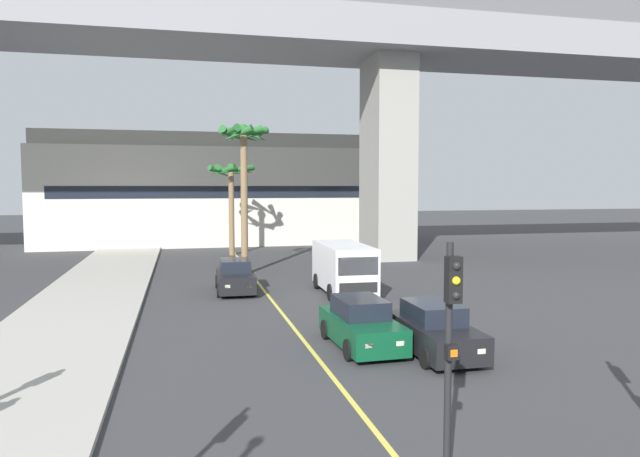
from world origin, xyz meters
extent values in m
cube|color=#ADA89E|center=(-8.00, 16.00, 0.07)|extent=(4.80, 80.00, 0.15)
cube|color=#DBCC4C|center=(0.00, 24.00, 0.00)|extent=(0.14, 56.00, 0.01)
cube|color=gray|center=(0.00, 36.82, 15.19)|extent=(88.55, 8.00, 2.40)
cube|color=#5C5C60|center=(0.00, 40.52, 17.29)|extent=(88.55, 0.50, 1.80)
cube|color=gray|center=(10.29, 36.82, 7.00)|extent=(2.80, 4.40, 13.99)
cube|color=beige|center=(0.00, 50.65, 4.19)|extent=(31.56, 8.00, 8.39)
cube|color=#9C998D|center=(0.00, 50.65, 8.99)|extent=(30.93, 7.20, 1.20)
cube|color=black|center=(0.00, 46.63, 4.61)|extent=(28.40, 0.04, 1.00)
cube|color=#0C4728|center=(1.62, 15.15, 0.58)|extent=(1.82, 4.15, 0.80)
cube|color=black|center=(1.61, 15.30, 1.26)|extent=(1.45, 2.09, 0.60)
cube|color=#F2EDCC|center=(2.14, 13.15, 0.63)|extent=(0.24, 0.09, 0.14)
cube|color=#F2EDCC|center=(1.21, 13.12, 0.63)|extent=(0.24, 0.09, 0.14)
cylinder|color=black|center=(2.46, 13.90, 0.32)|extent=(0.24, 0.65, 0.64)
cylinder|color=black|center=(0.85, 13.85, 0.32)|extent=(0.24, 0.65, 0.64)
cylinder|color=black|center=(2.39, 16.44, 0.32)|extent=(0.24, 0.65, 0.64)
cylinder|color=black|center=(0.77, 16.39, 0.32)|extent=(0.24, 0.65, 0.64)
cube|color=black|center=(-1.40, 25.87, 0.58)|extent=(1.81, 4.15, 0.80)
cube|color=black|center=(-1.40, 26.02, 1.26)|extent=(1.45, 2.09, 0.60)
cube|color=#F2EDCC|center=(-0.99, 23.85, 0.63)|extent=(0.24, 0.09, 0.14)
cube|color=#F2EDCC|center=(-1.93, 23.88, 0.63)|extent=(0.24, 0.09, 0.14)
cylinder|color=black|center=(-0.63, 24.58, 0.32)|extent=(0.24, 0.65, 0.64)
cylinder|color=black|center=(-2.24, 24.62, 0.32)|extent=(0.24, 0.65, 0.64)
cylinder|color=black|center=(-0.56, 27.12, 0.32)|extent=(0.24, 0.65, 0.64)
cylinder|color=black|center=(-2.17, 27.17, 0.32)|extent=(0.24, 0.65, 0.64)
cube|color=black|center=(3.56, 13.90, 0.58)|extent=(1.74, 4.12, 0.80)
cube|color=black|center=(3.57, 14.05, 1.26)|extent=(1.42, 2.06, 0.60)
cube|color=#F2EDCC|center=(4.01, 11.89, 0.63)|extent=(0.24, 0.08, 0.14)
cube|color=#F2EDCC|center=(3.07, 11.90, 0.63)|extent=(0.24, 0.08, 0.14)
cylinder|color=black|center=(4.36, 12.62, 0.32)|extent=(0.23, 0.64, 0.64)
cylinder|color=black|center=(2.74, 12.64, 0.32)|extent=(0.23, 0.64, 0.64)
cylinder|color=black|center=(4.39, 15.16, 0.32)|extent=(0.23, 0.64, 0.64)
cylinder|color=black|center=(2.77, 15.18, 0.32)|extent=(0.23, 0.64, 0.64)
cube|color=white|center=(3.57, 24.24, 1.31)|extent=(2.12, 5.25, 2.10)
cube|color=black|center=(3.51, 21.68, 1.66)|extent=(1.80, 0.12, 0.80)
cube|color=black|center=(3.51, 21.62, 0.73)|extent=(1.70, 0.10, 0.44)
cylinder|color=black|center=(4.48, 22.65, 0.38)|extent=(0.28, 0.77, 0.76)
cylinder|color=black|center=(2.58, 22.70, 0.38)|extent=(0.28, 0.77, 0.76)
cylinder|color=black|center=(4.56, 25.77, 0.38)|extent=(0.28, 0.77, 0.76)
cylinder|color=black|center=(2.66, 25.82, 0.38)|extent=(0.28, 0.77, 0.76)
cylinder|color=black|center=(0.41, 6.47, 2.10)|extent=(0.12, 0.12, 4.20)
cube|color=black|center=(0.41, 6.33, 3.60)|extent=(0.24, 0.20, 0.76)
sphere|color=black|center=(0.41, 6.23, 3.84)|extent=(0.14, 0.14, 0.14)
sphere|color=yellow|center=(0.41, 6.23, 3.60)|extent=(0.14, 0.14, 0.14)
sphere|color=black|center=(0.41, 6.23, 3.36)|extent=(0.14, 0.14, 0.14)
cube|color=black|center=(0.41, 6.35, 2.40)|extent=(0.20, 0.16, 0.24)
cube|color=orange|center=(0.41, 6.27, 2.40)|extent=(0.12, 0.03, 0.12)
cylinder|color=brown|center=(-0.36, 31.41, 4.09)|extent=(0.40, 0.40, 8.18)
sphere|color=#236028|center=(-0.36, 31.41, 8.33)|extent=(0.60, 0.60, 0.60)
cone|color=#236028|center=(0.56, 31.43, 8.12)|extent=(0.47, 1.91, 0.85)
cone|color=#236028|center=(0.40, 31.94, 8.01)|extent=(1.43, 1.81, 1.02)
cone|color=#236028|center=(-0.32, 32.34, 8.03)|extent=(1.92, 0.52, 1.00)
cone|color=#236028|center=(-0.90, 32.17, 8.06)|extent=(1.80, 1.46, 0.96)
cone|color=#236028|center=(-1.20, 31.81, 8.07)|extent=(1.22, 1.91, 0.94)
cone|color=#236028|center=(-1.20, 31.02, 8.15)|extent=(1.21, 1.91, 0.79)
cone|color=#236028|center=(-0.79, 30.59, 7.98)|extent=(1.88, 1.26, 1.07)
cone|color=#236028|center=(-0.29, 30.49, 8.08)|extent=(1.93, 0.58, 0.92)
cone|color=#236028|center=(0.26, 30.73, 8.04)|extent=(1.69, 1.61, 0.98)
cylinder|color=brown|center=(-0.30, 41.13, 3.17)|extent=(0.41, 0.41, 6.33)
sphere|color=#236028|center=(-0.30, 41.13, 6.48)|extent=(0.60, 0.60, 0.60)
cone|color=#236028|center=(0.83, 40.99, 6.27)|extent=(0.74, 2.35, 0.85)
cone|color=#236028|center=(0.55, 41.89, 6.28)|extent=(1.87, 2.01, 0.83)
cone|color=#236028|center=(-0.29, 42.27, 6.22)|extent=(2.31, 0.46, 0.94)
cone|color=#236028|center=(-1.00, 42.02, 6.12)|extent=(2.07, 1.77, 1.11)
cone|color=#236028|center=(-1.43, 41.05, 6.30)|extent=(0.60, 2.33, 0.80)
cone|color=#236028|center=(-1.00, 40.24, 6.19)|extent=(2.08, 1.77, 0.99)
cone|color=#236028|center=(-0.23, 40.00, 6.24)|extent=(2.33, 0.57, 0.89)
cone|color=#236028|center=(0.50, 40.33, 6.28)|extent=(1.94, 1.95, 0.83)
camera|label=1|loc=(-3.86, -2.32, 5.12)|focal=32.84mm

